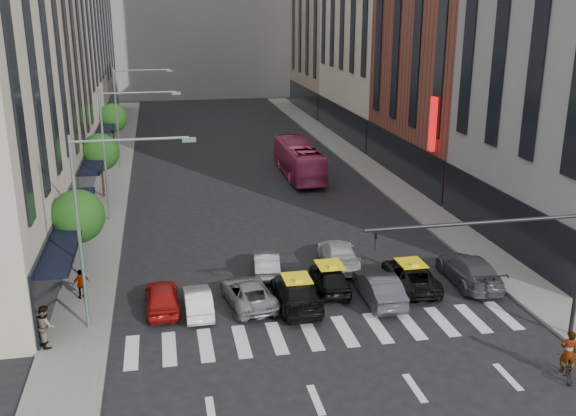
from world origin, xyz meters
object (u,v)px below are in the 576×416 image
taxi_center (330,278)px  pedestrian_near (46,326)px  car_red (162,297)px  motorcycle (566,369)px  streetlamp_near (99,207)px  pedestrian_far (81,284)px  taxi_left (297,292)px  bus (298,160)px  car_white_front (198,301)px  streetlamp_mid (118,137)px  streetlamp_far (126,104)px

taxi_center → pedestrian_near: size_ratio=2.14×
car_red → motorcycle: bearing=147.7°
streetlamp_near → motorcycle: (18.26, -8.02, -5.48)m
streetlamp_near → pedestrian_far: size_ratio=5.83×
taxi_left → bus: size_ratio=0.47×
car_white_front → motorcycle: bearing=147.2°
streetlamp_mid → motorcycle: size_ratio=5.64×
pedestrian_near → streetlamp_near: bearing=-80.7°
streetlamp_far → car_white_front: 31.97m
taxi_left → pedestrian_near: size_ratio=2.67×
car_red → car_white_front: car_red is taller
motorcycle → car_red: bearing=-11.9°
streetlamp_far → motorcycle: size_ratio=5.64×
streetlamp_far → car_red: 31.12m
taxi_left → motorcycle: taxi_left is taller
taxi_left → pedestrian_near: bearing=11.0°
car_red → pedestrian_far: bearing=-26.4°
streetlamp_far → car_white_front: size_ratio=2.44×
taxi_left → motorcycle: (9.25, -8.53, -0.32)m
streetlamp_mid → bus: size_ratio=0.83×
car_red → car_white_front: size_ratio=1.10×
streetlamp_far → taxi_center: (11.12, -29.96, -5.21)m
pedestrian_near → motorcycle: bearing=-127.3°
motorcycle → taxi_left: bearing=-23.8°
motorcycle → pedestrian_far: pedestrian_far is taller
pedestrian_near → pedestrian_far: size_ratio=1.24×
taxi_center → pedestrian_far: pedestrian_far is taller
car_red → car_white_front: bearing=157.0°
streetlamp_near → car_red: (2.43, 1.42, -5.21)m
bus → motorcycle: size_ratio=6.81×
taxi_left → motorcycle: 12.59m
streetlamp_far → taxi_left: streetlamp_far is taller
pedestrian_far → streetlamp_far: bearing=-116.4°
car_white_front → taxi_center: size_ratio=0.90×
car_white_front → pedestrian_near: size_ratio=1.94×
taxi_left → motorcycle: bearing=138.9°
streetlamp_mid → motorcycle: 30.67m
streetlamp_far → car_red: (2.43, -30.58, -5.21)m
streetlamp_near → bus: 29.65m
streetlamp_far → taxi_center: streetlamp_far is taller
car_white_front → pedestrian_near: bearing=16.9°
streetlamp_mid → taxi_center: (11.12, -13.96, -5.21)m
streetlamp_mid → streetlamp_far: (0.00, 16.00, 0.00)m
streetlamp_mid → car_white_front: (4.14, -15.25, -5.30)m
pedestrian_near → streetlamp_far: bearing=-24.1°
streetlamp_near → streetlamp_far: (0.00, 32.00, 0.00)m
streetlamp_near → taxi_left: 10.40m
car_red → pedestrian_far: (-3.97, 1.85, 0.23)m
car_white_front → pedestrian_far: bearing=-24.9°
taxi_center → pedestrian_near: (-13.68, -3.46, 0.41)m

